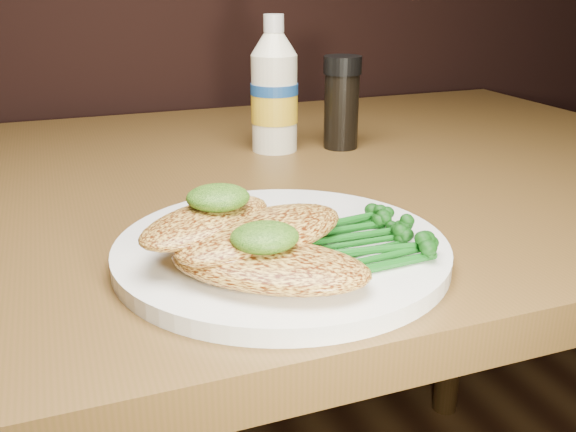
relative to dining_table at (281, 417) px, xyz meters
name	(u,v)px	position (x,y,z in m)	size (l,w,h in m)	color
dining_table	(281,417)	(0.00, 0.00, 0.00)	(1.20, 0.80, 0.75)	#523A18
plate	(281,250)	(-0.09, -0.25, 0.38)	(0.28, 0.28, 0.01)	white
chicken_front	(269,265)	(-0.12, -0.31, 0.40)	(0.15, 0.08, 0.02)	gold
chicken_mid	(262,233)	(-0.11, -0.27, 0.41)	(0.16, 0.08, 0.02)	gold
chicken_back	(207,221)	(-0.15, -0.25, 0.42)	(0.13, 0.07, 0.02)	gold
pesto_front	(265,237)	(-0.12, -0.31, 0.42)	(0.05, 0.05, 0.02)	black
pesto_back	(218,197)	(-0.14, -0.24, 0.43)	(0.05, 0.05, 0.02)	black
broccolini_bundle	(350,236)	(-0.04, -0.28, 0.40)	(0.14, 0.11, 0.02)	#125515
mayo_bottle	(274,84)	(0.02, 0.09, 0.46)	(0.06, 0.06, 0.18)	white
pepper_grinder	(342,103)	(0.11, 0.07, 0.44)	(0.05, 0.05, 0.12)	black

